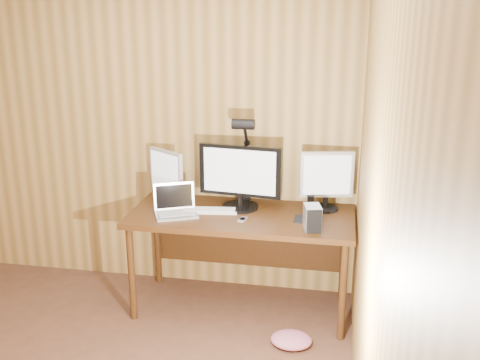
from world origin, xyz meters
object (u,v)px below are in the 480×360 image
(monitor_left, at_px, (166,174))
(speaker, at_px, (311,203))
(hard_drive, at_px, (312,218))
(keyboard, at_px, (210,210))
(phone, at_px, (243,219))
(laptop, at_px, (175,207))
(mouse, at_px, (309,217))
(desk_lamp, at_px, (245,147))
(monitor_right, at_px, (327,179))
(desk, at_px, (243,226))
(monitor_center, at_px, (240,176))

(monitor_left, relative_size, speaker, 3.40)
(hard_drive, height_order, speaker, hard_drive)
(keyboard, distance_m, phone, 0.29)
(hard_drive, relative_size, speaker, 1.45)
(laptop, bearing_deg, mouse, -21.61)
(keyboard, bearing_deg, speaker, 4.14)
(phone, xyz_separation_m, desk_lamp, (-0.04, 0.34, 0.43))
(monitor_right, bearing_deg, mouse, -127.95)
(desk, distance_m, monitor_left, 0.70)
(speaker, bearing_deg, keyboard, -168.78)
(desk, bearing_deg, monitor_left, 170.49)
(monitor_left, distance_m, desk_lamp, 0.64)
(desk, height_order, monitor_right, monitor_right)
(hard_drive, height_order, desk_lamp, desk_lamp)
(speaker, bearing_deg, monitor_center, -176.93)
(monitor_left, xyz_separation_m, keyboard, (0.37, -0.17, -0.20))
(mouse, height_order, desk_lamp, desk_lamp)
(desk, relative_size, hard_drive, 9.39)
(desk, bearing_deg, monitor_right, 11.99)
(hard_drive, bearing_deg, monitor_center, 136.34)
(monitor_left, distance_m, keyboard, 0.45)
(monitor_center, xyz_separation_m, desk_lamp, (0.02, 0.10, 0.19))
(monitor_left, height_order, hard_drive, monitor_left)
(laptop, bearing_deg, monitor_right, -9.99)
(desk, height_order, hard_drive, hard_drive)
(desk, xyz_separation_m, monitor_left, (-0.61, 0.10, 0.34))
(mouse, relative_size, hard_drive, 0.64)
(hard_drive, bearing_deg, desk_lamp, 128.32)
(monitor_center, bearing_deg, laptop, -149.74)
(phone, bearing_deg, laptop, -175.26)
(keyboard, bearing_deg, monitor_left, 148.71)
(keyboard, xyz_separation_m, mouse, (0.72, -0.03, 0.01))
(desk, xyz_separation_m, monitor_center, (-0.03, 0.05, 0.37))
(monitor_right, relative_size, desk_lamp, 0.62)
(keyboard, distance_m, hard_drive, 0.78)
(monitor_right, relative_size, laptop, 1.21)
(desk_lamp, bearing_deg, speaker, -22.86)
(monitor_right, height_order, desk_lamp, desk_lamp)
(hard_drive, height_order, phone, hard_drive)
(desk, distance_m, speaker, 0.52)
(laptop, relative_size, desk_lamp, 0.51)
(laptop, height_order, desk_lamp, desk_lamp)
(desk, distance_m, monitor_right, 0.70)
(monitor_right, bearing_deg, keyboard, -179.58)
(mouse, relative_size, desk_lamp, 0.16)
(keyboard, height_order, mouse, mouse)
(mouse, xyz_separation_m, hard_drive, (0.03, -0.18, 0.06))
(monitor_left, relative_size, hard_drive, 2.34)
(hard_drive, distance_m, speaker, 0.35)
(hard_drive, relative_size, phone, 1.78)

